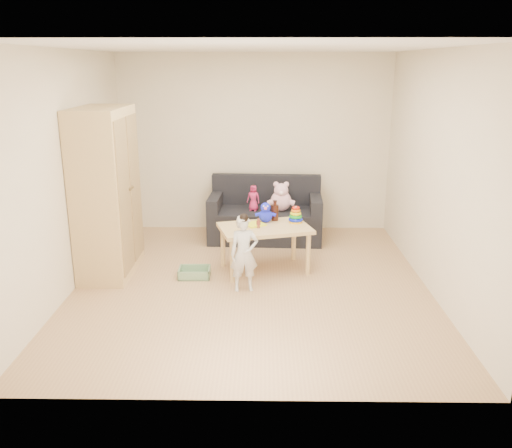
{
  "coord_description": "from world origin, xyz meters",
  "views": [
    {
      "loc": [
        0.14,
        -5.79,
        2.45
      ],
      "look_at": [
        0.05,
        0.25,
        0.65
      ],
      "focal_mm": 38.0,
      "sensor_mm": 36.0,
      "label": 1
    }
  ],
  "objects_px": {
    "play_table": "(265,248)",
    "toddler": "(244,255)",
    "wardrobe": "(106,192)",
    "sofa": "(265,224)"
  },
  "relations": [
    {
      "from": "play_table",
      "to": "toddler",
      "type": "distance_m",
      "value": 0.67
    },
    {
      "from": "play_table",
      "to": "toddler",
      "type": "bearing_deg",
      "value": -110.54
    },
    {
      "from": "wardrobe",
      "to": "play_table",
      "type": "relative_size",
      "value": 1.86
    },
    {
      "from": "wardrobe",
      "to": "sofa",
      "type": "height_order",
      "value": "wardrobe"
    },
    {
      "from": "wardrobe",
      "to": "toddler",
      "type": "bearing_deg",
      "value": -18.74
    },
    {
      "from": "play_table",
      "to": "wardrobe",
      "type": "bearing_deg",
      "value": -178.36
    },
    {
      "from": "sofa",
      "to": "toddler",
      "type": "distance_m",
      "value": 1.86
    },
    {
      "from": "wardrobe",
      "to": "sofa",
      "type": "distance_m",
      "value": 2.4
    },
    {
      "from": "wardrobe",
      "to": "sofa",
      "type": "bearing_deg",
      "value": 34.24
    },
    {
      "from": "sofa",
      "to": "wardrobe",
      "type": "bearing_deg",
      "value": -143.17
    }
  ]
}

